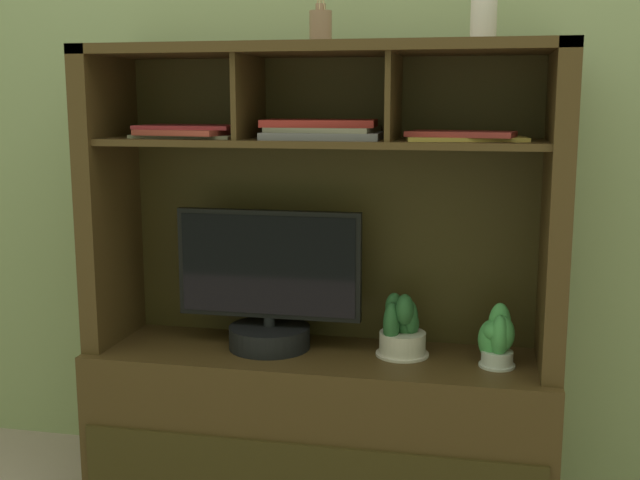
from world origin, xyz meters
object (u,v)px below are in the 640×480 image
magazine_stack_left (190,131)px  diffuser_bottle (321,26)px  media_console (321,366)px  magazine_stack_centre (463,136)px  tv_monitor (269,294)px  ceramic_vase (484,19)px  potted_orchid (402,331)px  potted_fern (497,338)px  magazine_stack_right (323,130)px

magazine_stack_left → diffuser_bottle: size_ratio=1.33×
media_console → magazine_stack_centre: (0.42, -0.03, 0.72)m
tv_monitor → ceramic_vase: ceramic_vase is taller
tv_monitor → magazine_stack_left: magazine_stack_left is taller
potted_orchid → magazine_stack_left: (-0.66, -0.02, 0.60)m
magazine_stack_centre → diffuser_bottle: diffuser_bottle is taller
magazine_stack_centre → tv_monitor: bearing=177.7°
media_console → potted_fern: bearing=-4.2°
ceramic_vase → potted_orchid: bearing=179.7°
tv_monitor → potted_orchid: bearing=1.6°
ceramic_vase → diffuser_bottle: bearing=-180.0°
magazine_stack_centre → potted_orchid: bearing=168.2°
magazine_stack_left → ceramic_vase: size_ratio=2.65×
tv_monitor → magazine_stack_centre: size_ratio=1.65×
media_console → potted_fern: 0.56m
potted_fern → ceramic_vase: bearing=151.2°
potted_orchid → ceramic_vase: size_ratio=1.57×
potted_fern → magazine_stack_left: 1.11m
media_console → magazine_stack_left: 0.83m
potted_orchid → magazine_stack_right: size_ratio=0.55×
media_console → ceramic_vase: bearing=0.0°
magazine_stack_centre → diffuser_bottle: 0.53m
potted_fern → magazine_stack_centre: bearing=177.1°
tv_monitor → diffuser_bottle: diffuser_bottle is taller
media_console → magazine_stack_centre: size_ratio=4.06×
ceramic_vase → potted_fern: bearing=-28.8°
potted_orchid → ceramic_vase: bearing=-0.3°
media_console → magazine_stack_left: size_ratio=4.30×
potted_orchid → diffuser_bottle: bearing=-179.7°
potted_orchid → magazine_stack_left: size_ratio=0.59×
potted_fern → magazine_stack_right: size_ratio=0.52×
magazine_stack_centre → magazine_stack_right: (-0.41, 0.02, 0.01)m
diffuser_bottle → ceramic_vase: diffuser_bottle is taller
potted_fern → magazine_stack_right: (-0.53, 0.02, 0.60)m
potted_fern → magazine_stack_centre: (-0.12, 0.01, 0.59)m
potted_fern → potted_orchid: bearing=171.8°
tv_monitor → magazine_stack_right: (0.17, -0.01, 0.51)m
diffuser_bottle → ceramic_vase: size_ratio=1.99×
potted_orchid → media_console: bearing=-179.7°
media_console → ceramic_vase: (0.47, 0.00, 1.05)m
media_console → diffuser_bottle: size_ratio=5.73×
tv_monitor → diffuser_bottle: 0.83m
magazine_stack_centre → potted_fern: bearing=-2.9°
magazine_stack_centre → media_console: bearing=175.4°
diffuser_bottle → magazine_stack_centre: bearing=-4.6°
potted_orchid → magazine_stack_left: bearing=-178.4°
potted_orchid → diffuser_bottle: size_ratio=0.79×
diffuser_bottle → ceramic_vase: 0.47m
potted_orchid → potted_fern: bearing=-8.2°
media_console → tv_monitor: media_console is taller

